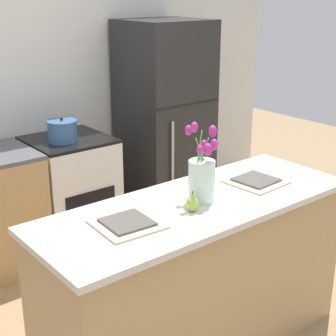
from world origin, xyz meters
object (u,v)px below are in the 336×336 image
flower_vase (202,176)px  plate_setting_left (128,224)px  refrigerator (165,122)px  stove_range (71,192)px  plate_setting_right (256,181)px  pear_figurine (192,203)px  cooking_pot (62,131)px

flower_vase → plate_setting_left: flower_vase is taller
refrigerator → plate_setting_left: 2.20m
stove_range → plate_setting_left: 1.76m
stove_range → plate_setting_left: plate_setting_left is taller
stove_range → plate_setting_right: (0.35, -1.60, 0.48)m
stove_range → flower_vase: size_ratio=2.05×
refrigerator → flower_vase: 1.91m
pear_figurine → plate_setting_right: pear_figurine is taller
plate_setting_left → stove_range: bearing=71.1°
flower_vase → plate_setting_right: bearing=-0.1°
stove_range → plate_setting_left: bearing=-108.9°
pear_figurine → flower_vase: bearing=28.4°
refrigerator → plate_setting_right: refrigerator is taller
stove_range → plate_setting_right: plate_setting_right is taller
flower_vase → plate_setting_right: 0.45m
plate_setting_right → plate_setting_left: bearing=180.0°
refrigerator → plate_setting_left: (-1.50, -1.60, 0.06)m
flower_vase → plate_setting_right: (0.43, -0.00, -0.13)m
stove_range → plate_setting_right: bearing=-77.7°
stove_range → pear_figurine: bearing=-96.9°
flower_vase → plate_setting_left: size_ratio=1.39×
stove_range → cooking_pot: 0.53m
pear_figurine → plate_setting_left: pear_figurine is taller
pear_figurine → plate_setting_left: (-0.35, 0.07, -0.03)m
pear_figurine → refrigerator: bearing=55.4°
pear_figurine → cooking_pot: size_ratio=0.48×
pear_figurine → cooking_pot: bearing=85.3°
stove_range → refrigerator: refrigerator is taller
stove_range → cooking_pot: bearing=-142.3°
plate_setting_left → flower_vase: bearing=0.1°
refrigerator → cooking_pot: (-1.02, -0.05, 0.10)m
plate_setting_left → plate_setting_right: 0.90m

